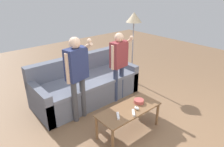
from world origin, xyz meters
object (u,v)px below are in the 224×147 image
game_remote_nunchuk (137,108)px  game_remote_wand_far (133,113)px  game_remote_wand_near (118,116)px  coffee_table (129,112)px  snack_bowl (139,101)px  floor_lamp (134,22)px  couch (85,85)px  player_right (119,59)px  player_left (77,70)px

game_remote_nunchuk → game_remote_wand_far: 0.13m
game_remote_nunchuk → game_remote_wand_near: 0.36m
coffee_table → game_remote_wand_far: (-0.04, -0.14, 0.07)m
snack_bowl → floor_lamp: floor_lamp is taller
couch → coffee_table: couch is taller
player_right → game_remote_nunchuk: bearing=-117.1°
coffee_table → game_remote_nunchuk: size_ratio=12.24×
couch → coffee_table: bearing=-92.9°
couch → coffee_table: (-0.07, -1.36, 0.07)m
game_remote_nunchuk → coffee_table: bearing=131.0°
game_remote_nunchuk → player_right: size_ratio=0.06×
snack_bowl → player_right: 1.01m
coffee_table → snack_bowl: snack_bowl is taller
snack_bowl → game_remote_wand_near: snack_bowl is taller
coffee_table → floor_lamp: size_ratio=0.64×
floor_lamp → game_remote_wand_near: floor_lamp is taller
coffee_table → game_remote_wand_far: 0.16m
player_right → player_left: 0.99m
player_left → floor_lamp: bearing=15.1°
snack_bowl → couch: bearing=97.7°
couch → player_right: size_ratio=1.52×
player_right → game_remote_wand_near: (-0.85, -0.93, -0.44)m
coffee_table → game_remote_wand_far: bearing=-106.7°
game_remote_nunchuk → game_remote_wand_far: bearing=-159.5°
snack_bowl → floor_lamp: 2.03m
game_remote_nunchuk → game_remote_wand_near: bearing=172.4°
floor_lamp → player_left: size_ratio=1.12×
couch → snack_bowl: bearing=-82.3°
game_remote_nunchuk → player_right: (0.50, 0.97, 0.43)m
snack_bowl → floor_lamp: bearing=48.0°
game_remote_nunchuk → game_remote_wand_far: game_remote_nunchuk is taller
floor_lamp → game_remote_wand_near: 2.42m
snack_bowl → game_remote_wand_near: size_ratio=1.07×
couch → floor_lamp: 1.79m
game_remote_nunchuk → player_right: bearing=62.9°
game_remote_wand_near → game_remote_wand_far: bearing=-21.6°
floor_lamp → game_remote_wand_far: bearing=-135.1°
game_remote_wand_far → snack_bowl: bearing=28.3°
couch → game_remote_wand_near: bearing=-103.8°
floor_lamp → player_right: size_ratio=1.19×
player_left → coffee_table: bearing=-64.1°
coffee_table → snack_bowl: bearing=4.6°
floor_lamp → player_right: (-0.85, -0.45, -0.57)m
snack_bowl → player_left: bearing=128.8°
coffee_table → player_right: (0.58, 0.88, 0.51)m
couch → player_left: size_ratio=1.43×
player_left → game_remote_wand_near: bearing=-81.5°
couch → game_remote_wand_far: (-0.11, -1.50, 0.15)m
floor_lamp → game_remote_wand_near: size_ratio=10.99×
game_remote_nunchuk → player_left: (-0.49, 0.93, 0.48)m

